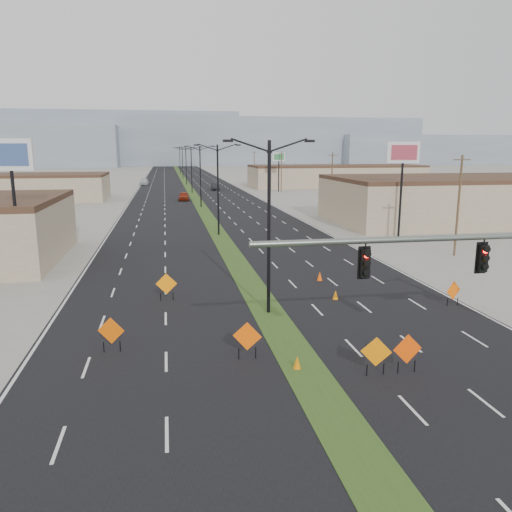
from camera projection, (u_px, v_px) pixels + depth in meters
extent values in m
plane|color=gray|center=(335.00, 418.00, 18.01)|extent=(600.00, 600.00, 0.00)
cube|color=black|center=(191.00, 192.00, 114.23)|extent=(25.00, 400.00, 0.02)
cube|color=#2B4619|center=(191.00, 192.00, 114.23)|extent=(2.00, 400.00, 0.04)
cube|color=tan|center=(24.00, 189.00, 93.78)|extent=(30.00, 14.00, 4.50)
cube|color=tan|center=(468.00, 201.00, 66.63)|extent=(36.00, 18.00, 5.50)
cube|color=tan|center=(336.00, 177.00, 129.92)|extent=(44.00, 16.00, 5.00)
cube|color=gray|center=(238.00, 142.00, 310.68)|extent=(220.00, 50.00, 28.00)
cube|color=gray|center=(452.00, 150.00, 326.39)|extent=(160.00, 50.00, 18.00)
cube|color=gray|center=(125.00, 139.00, 317.37)|extent=(140.00, 50.00, 32.00)
cylinder|color=slate|center=(450.00, 238.00, 19.55)|extent=(16.00, 0.24, 0.24)
cube|color=black|center=(365.00, 263.00, 19.13)|extent=(0.50, 0.28, 1.30)
sphere|color=#FF0C05|center=(367.00, 255.00, 18.90)|extent=(0.22, 0.22, 0.22)
cube|color=black|center=(483.00, 258.00, 20.00)|extent=(0.50, 0.28, 1.30)
sphere|color=#FF0C05|center=(486.00, 251.00, 19.77)|extent=(0.22, 0.22, 0.22)
cylinder|color=black|center=(269.00, 230.00, 28.50)|extent=(0.20, 0.20, 10.00)
cube|color=black|center=(228.00, 141.00, 27.07)|extent=(0.55, 0.24, 0.14)
cube|color=black|center=(310.00, 141.00, 27.87)|extent=(0.55, 0.24, 0.14)
cylinder|color=black|center=(218.00, 191.00, 55.45)|extent=(0.20, 0.20, 10.00)
cube|color=black|center=(196.00, 145.00, 54.01)|extent=(0.55, 0.24, 0.14)
cube|color=black|center=(238.00, 145.00, 54.81)|extent=(0.55, 0.24, 0.14)
cylinder|color=black|center=(200.00, 177.00, 82.39)|extent=(0.20, 0.20, 10.00)
cube|color=black|center=(186.00, 146.00, 80.95)|extent=(0.55, 0.24, 0.14)
cube|color=black|center=(214.00, 146.00, 81.75)|extent=(0.55, 0.24, 0.14)
cylinder|color=black|center=(192.00, 170.00, 109.33)|extent=(0.20, 0.20, 10.00)
cube|color=black|center=(180.00, 147.00, 107.90)|extent=(0.55, 0.24, 0.14)
cube|color=black|center=(202.00, 147.00, 108.69)|extent=(0.55, 0.24, 0.14)
cylinder|color=black|center=(186.00, 166.00, 136.28)|extent=(0.20, 0.20, 10.00)
cube|color=black|center=(177.00, 148.00, 134.84)|extent=(0.55, 0.24, 0.14)
cube|color=black|center=(194.00, 148.00, 135.64)|extent=(0.55, 0.24, 0.14)
cylinder|color=black|center=(183.00, 163.00, 163.22)|extent=(0.20, 0.20, 10.00)
cube|color=black|center=(175.00, 148.00, 161.78)|extent=(0.55, 0.24, 0.14)
cube|color=black|center=(189.00, 148.00, 162.58)|extent=(0.55, 0.24, 0.14)
cylinder|color=black|center=(180.00, 161.00, 190.16)|extent=(0.20, 0.20, 10.00)
cube|color=black|center=(173.00, 148.00, 188.73)|extent=(0.55, 0.24, 0.14)
cube|color=black|center=(186.00, 148.00, 189.52)|extent=(0.55, 0.24, 0.14)
cylinder|color=#4C3823|center=(458.00, 206.00, 44.59)|extent=(0.20, 0.20, 9.00)
cube|color=#4C3823|center=(462.00, 160.00, 43.73)|extent=(1.60, 0.10, 0.10)
cylinder|color=#4C3823|center=(332.00, 182.00, 78.27)|extent=(0.20, 0.20, 9.00)
cube|color=#4C3823|center=(333.00, 155.00, 77.41)|extent=(1.60, 0.10, 0.10)
cylinder|color=#4C3823|center=(281.00, 172.00, 111.94)|extent=(0.20, 0.20, 9.00)
cube|color=#4C3823|center=(282.00, 153.00, 111.08)|extent=(1.60, 0.10, 0.10)
cylinder|color=#4C3823|center=(254.00, 167.00, 145.62)|extent=(0.20, 0.20, 9.00)
cube|color=#4C3823|center=(254.00, 152.00, 144.76)|extent=(1.60, 0.10, 0.10)
imported|color=maroon|center=(184.00, 196.00, 94.34)|extent=(2.17, 4.84, 1.62)
imported|color=black|center=(215.00, 187.00, 118.48)|extent=(1.83, 4.95, 1.62)
imported|color=silver|center=(144.00, 182.00, 135.42)|extent=(2.64, 5.80, 1.65)
cube|color=#D75004|center=(111.00, 331.00, 23.63)|extent=(1.27, 0.37, 1.30)
cylinder|color=black|center=(104.00, 347.00, 23.73)|extent=(0.05, 0.05, 0.54)
cylinder|color=black|center=(120.00, 346.00, 23.87)|extent=(0.05, 0.05, 0.54)
cube|color=#FF5905|center=(247.00, 336.00, 22.82)|extent=(1.28, 0.49, 1.35)
cylinder|color=black|center=(239.00, 354.00, 22.92)|extent=(0.05, 0.05, 0.56)
cylinder|color=black|center=(256.00, 353.00, 23.06)|extent=(0.05, 0.05, 0.56)
cube|color=orange|center=(166.00, 284.00, 31.72)|extent=(1.35, 0.16, 1.35)
cylinder|color=black|center=(161.00, 297.00, 31.83)|extent=(0.05, 0.05, 0.56)
cylinder|color=black|center=(173.00, 296.00, 31.96)|extent=(0.05, 0.05, 0.56)
cube|color=orange|center=(376.00, 352.00, 21.15)|extent=(1.26, 0.43, 1.31)
cylinder|color=black|center=(367.00, 370.00, 21.26)|extent=(0.05, 0.05, 0.54)
cylinder|color=black|center=(384.00, 369.00, 21.39)|extent=(0.05, 0.05, 0.54)
cube|color=#F84805|center=(408.00, 349.00, 21.40)|extent=(1.33, 0.10, 1.33)
cylinder|color=black|center=(398.00, 368.00, 21.50)|extent=(0.05, 0.05, 0.55)
cylinder|color=black|center=(415.00, 366.00, 21.64)|extent=(0.05, 0.05, 0.55)
cube|color=#F15A05|center=(453.00, 290.00, 30.69)|extent=(1.13, 0.45, 1.19)
cylinder|color=black|center=(447.00, 302.00, 30.79)|extent=(0.05, 0.05, 0.49)
cylinder|color=black|center=(458.00, 302.00, 30.91)|extent=(0.05, 0.05, 0.49)
cone|color=orange|center=(297.00, 363.00, 21.91)|extent=(0.39, 0.39, 0.63)
cone|color=orange|center=(336.00, 295.00, 32.16)|extent=(0.39, 0.39, 0.61)
cone|color=#FB5005|center=(320.00, 276.00, 36.78)|extent=(0.51, 0.51, 0.67)
cone|color=#D96304|center=(166.00, 280.00, 35.84)|extent=(0.42, 0.42, 0.57)
cylinder|color=black|center=(17.00, 223.00, 36.23)|extent=(0.24, 0.24, 8.46)
cube|color=white|center=(10.00, 155.00, 35.21)|extent=(3.35, 0.93, 2.23)
cube|color=#395189|center=(9.00, 155.00, 35.01)|extent=(2.64, 0.52, 1.56)
cylinder|color=black|center=(401.00, 198.00, 54.36)|extent=(0.24, 0.24, 8.50)
cube|color=white|center=(403.00, 152.00, 53.33)|extent=(3.29, 1.39, 2.24)
cube|color=#A93847|center=(404.00, 152.00, 53.13)|extent=(2.56, 0.89, 1.57)
cylinder|color=black|center=(279.00, 176.00, 113.46)|extent=(0.24, 0.24, 7.24)
cube|color=white|center=(279.00, 157.00, 112.58)|extent=(2.88, 0.59, 1.91)
cube|color=#388E52|center=(279.00, 157.00, 112.38)|extent=(2.28, 0.25, 1.33)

